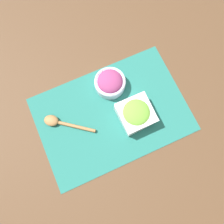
% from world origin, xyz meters
% --- Properties ---
extents(ground_plane, '(3.00, 3.00, 0.00)m').
position_xyz_m(ground_plane, '(0.00, 0.00, 0.00)').
color(ground_plane, '#513823').
extents(placemat, '(0.54, 0.37, 0.00)m').
position_xyz_m(placemat, '(0.00, 0.00, 0.00)').
color(placemat, '#236B60').
rests_on(placemat, ground_plane).
extents(onion_bowl, '(0.11, 0.11, 0.06)m').
position_xyz_m(onion_bowl, '(-0.04, -0.10, 0.03)').
color(onion_bowl, silver).
rests_on(onion_bowl, placemat).
extents(lettuce_bowl, '(0.12, 0.12, 0.07)m').
position_xyz_m(lettuce_bowl, '(-0.07, 0.04, 0.04)').
color(lettuce_bowl, white).
rests_on(lettuce_bowl, placemat).
extents(wooden_spoon, '(0.17, 0.14, 0.02)m').
position_xyz_m(wooden_spoon, '(0.19, -0.05, 0.01)').
color(wooden_spoon, '#9E7042').
rests_on(wooden_spoon, placemat).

